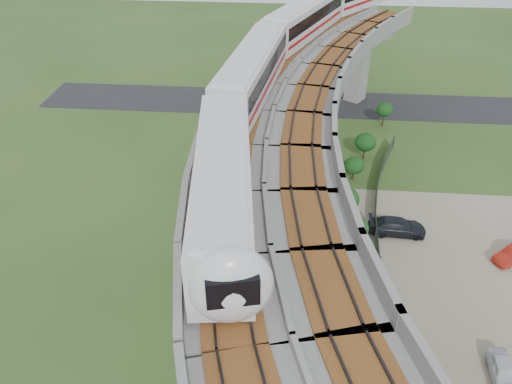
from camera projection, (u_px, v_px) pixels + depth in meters
The scene contains 15 objects.
ground at pixel (266, 265), 38.06m from camera, with size 160.00×160.00×0.00m, color #314B1E.
dirt_lot at pixel (460, 295), 35.41m from camera, with size 18.00×26.00×0.04m, color gray.
asphalt_road at pixel (282, 102), 62.75m from camera, with size 60.00×8.00×0.03m, color #232326.
viaduct at pixel (325, 165), 32.69m from camera, with size 19.58×73.98×11.40m.
metro_train at pixel (303, 46), 42.68m from camera, with size 19.23×59.51×3.64m.
fence at pixel (397, 265), 36.95m from camera, with size 3.87×38.73×1.50m.
tree_0 at pixel (385, 110), 56.24m from camera, with size 1.84×1.84×2.84m.
tree_1 at pixel (365, 142), 50.13m from camera, with size 2.14×2.14×2.85m.
tree_2 at pixel (354, 166), 47.12m from camera, with size 1.88×1.88×2.36m.
tree_3 at pixel (345, 199), 41.41m from camera, with size 2.40×2.40×3.24m.
tree_4 at pixel (356, 228), 38.42m from camera, with size 2.00×2.00×2.95m.
tree_5 at pixel (360, 281), 33.28m from camera, with size 2.74×2.74×3.54m.
tree_6 at pixel (384, 374), 27.92m from camera, with size 2.73×2.73×3.04m.
car_white at pixel (503, 373), 29.43m from camera, with size 1.39×3.46×1.18m, color silver.
car_dark at pixel (397, 226), 40.80m from camera, with size 1.90×4.67×1.35m, color black.
Camera 1 is at (1.69, -28.28, 26.03)m, focal length 35.00 mm.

